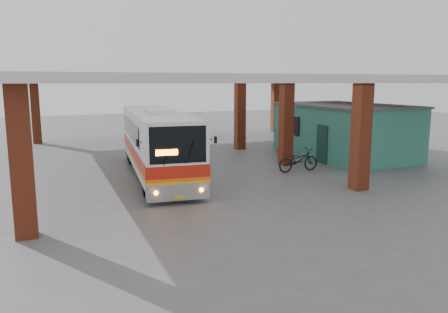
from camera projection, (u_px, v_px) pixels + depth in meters
The scene contains 8 objects.
ground at pixel (261, 180), 19.69m from camera, with size 90.00×90.00×0.00m, color #515154.
brick_columns at pixel (244, 122), 24.42m from camera, with size 20.10×21.60×4.35m.
canopy_roof at pixel (218, 80), 25.05m from camera, with size 21.00×23.00×0.30m, color beige.
shop_building at pixel (343, 130), 25.86m from camera, with size 5.20×8.20×3.11m.
coach_bus at pixel (157, 142), 20.56m from camera, with size 3.37×11.20×3.21m.
motorcycle at pixel (298, 160), 21.59m from camera, with size 0.77×2.20×1.15m, color black.
pedestrian at pixel (363, 170), 17.95m from camera, with size 0.59×0.39×1.61m, color red.
red_chair at pixel (282, 148), 26.83m from camera, with size 0.48×0.48×0.81m.
Camera 1 is at (-8.76, -17.19, 4.38)m, focal length 35.00 mm.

